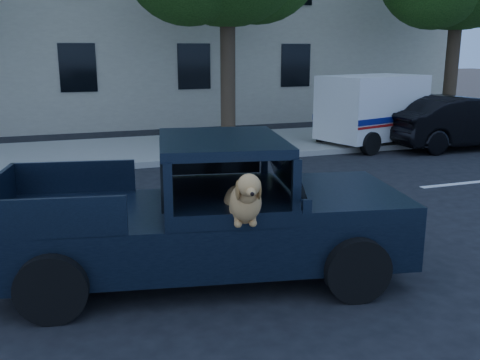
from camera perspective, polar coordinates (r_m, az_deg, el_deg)
The scene contains 7 objects.
ground at distance 6.15m, azimuth -18.33°, elevation -14.08°, with size 120.00×120.00×0.00m, color black.
far_sidewalk at distance 14.93m, azimuth -19.33°, elevation 2.47°, with size 60.00×4.00×0.15m, color gray.
lane_stripes at distance 9.51m, azimuth -6.79°, elevation -3.43°, with size 21.60×0.14×0.01m, color silver, non-canonical shape.
building_main at distance 22.24m, azimuth -12.37°, elevation 17.86°, with size 26.00×6.00×9.00m, color beige.
pickup_truck at distance 6.71m, azimuth -4.63°, elevation -5.46°, with size 5.20×2.96×1.76m.
mail_truck at distance 16.36m, azimuth 14.46°, elevation 6.69°, with size 4.11×2.79×2.07m.
parked_sedan at distance 16.75m, azimuth 22.60°, elevation 5.70°, with size 4.57×1.59×1.51m, color black.
Camera 1 is at (0.06, -5.48, 2.80)m, focal length 40.00 mm.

